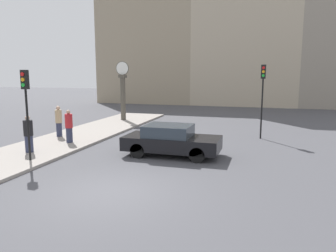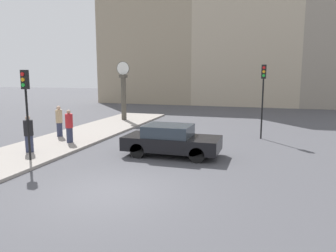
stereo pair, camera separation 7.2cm
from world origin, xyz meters
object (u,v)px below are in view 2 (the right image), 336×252
at_px(pedestrian_red_top, 69,126).
at_px(pedestrian_tan_coat, 59,121).
at_px(sedan_car, 171,140).
at_px(street_clock, 124,92).
at_px(traffic_light_near, 26,96).
at_px(traffic_light_far, 263,86).
at_px(pedestrian_black_jacket, 29,134).

bearing_deg(pedestrian_red_top, pedestrian_tan_coat, 139.89).
relative_size(sedan_car, street_clock, 0.97).
relative_size(traffic_light_near, traffic_light_far, 0.89).
xyz_separation_m(traffic_light_far, pedestrian_red_top, (-9.40, -4.50, -1.97)).
bearing_deg(street_clock, pedestrian_tan_coat, -95.77).
height_order(sedan_car, pedestrian_black_jacket, pedestrian_black_jacket).
distance_m(traffic_light_near, pedestrian_black_jacket, 2.37).
bearing_deg(traffic_light_near, pedestrian_tan_coat, 111.95).
distance_m(sedan_car, pedestrian_tan_coat, 7.36).
relative_size(traffic_light_near, pedestrian_black_jacket, 2.20).
bearing_deg(pedestrian_black_jacket, traffic_light_near, -49.66).
distance_m(sedan_car, traffic_light_near, 6.29).
bearing_deg(pedestrian_black_jacket, street_clock, 91.07).
xyz_separation_m(sedan_car, traffic_light_near, (-5.21, -2.86, 2.05)).
bearing_deg(sedan_car, pedestrian_black_jacket, -164.72).
height_order(sedan_car, street_clock, street_clock).
distance_m(pedestrian_tan_coat, pedestrian_black_jacket, 3.68).
relative_size(pedestrian_tan_coat, pedestrian_red_top, 1.02).
bearing_deg(pedestrian_black_jacket, traffic_light_far, 34.40).
distance_m(traffic_light_near, pedestrian_red_top, 3.95).
bearing_deg(sedan_car, pedestrian_red_top, 173.64).
xyz_separation_m(sedan_car, traffic_light_far, (3.76, 5.13, 2.22)).
bearing_deg(traffic_light_near, traffic_light_far, 41.69).
bearing_deg(pedestrian_tan_coat, traffic_light_far, 16.66).
relative_size(traffic_light_far, pedestrian_tan_coat, 2.39).
bearing_deg(sedan_car, pedestrian_tan_coat, 165.26).
bearing_deg(pedestrian_tan_coat, sedan_car, -14.74).
distance_m(street_clock, pedestrian_black_jacket, 10.74).
bearing_deg(sedan_car, street_clock, 125.52).
relative_size(street_clock, pedestrian_tan_coat, 2.54).
bearing_deg(street_clock, pedestrian_red_top, -84.79).
xyz_separation_m(pedestrian_red_top, pedestrian_black_jacket, (-0.56, -2.32, -0.02)).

